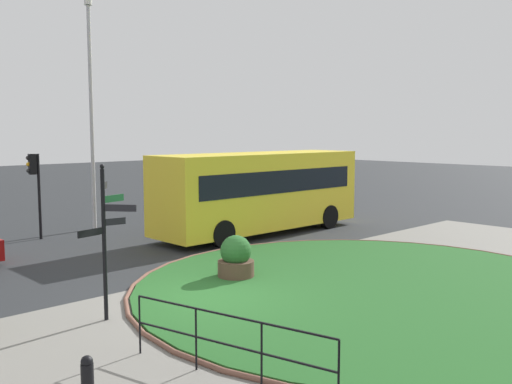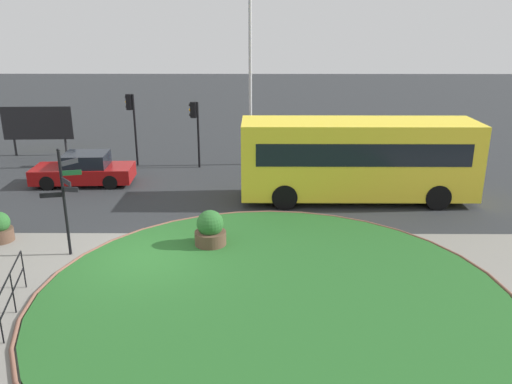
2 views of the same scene
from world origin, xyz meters
name	(u,v)px [view 1 (image 1 of 2)]	position (x,y,z in m)	size (l,w,h in m)	color
ground	(207,301)	(0.00, 0.00, 0.00)	(120.00, 120.00, 0.00)	#282B2D
sidewalk_paving	(262,320)	(0.00, -1.96, 0.01)	(32.00, 8.09, 0.02)	gray
grass_island	(374,288)	(3.83, -2.25, 0.05)	(12.58, 12.58, 0.10)	#235B23
grass_kerb_ring	(374,287)	(3.83, -2.25, 0.06)	(12.89, 12.89, 0.11)	brown
signpost_directional	(106,231)	(-2.46, 0.37, 2.00)	(1.25, 1.10, 3.45)	black
bollard_foreground	(87,379)	(-4.63, -2.89, 0.39)	(0.20, 0.20, 0.77)	black
railing_grass_edge	(228,338)	(-2.54, -3.73, 0.73)	(0.95, 3.97, 1.13)	black
bus_yellow	(260,190)	(7.45, 5.81, 1.76)	(9.38, 2.65, 3.28)	yellow
traffic_light_near	(35,177)	(0.29, 10.78, 2.43)	(0.49, 0.29, 3.30)	black
lamppost_tall	(91,110)	(3.01, 11.33, 5.05)	(0.32, 0.32, 9.51)	#B7B7BC
planter_near_signpost	(236,260)	(1.87, 1.02, 0.57)	(1.03, 1.03, 1.26)	brown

